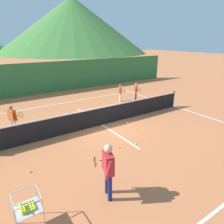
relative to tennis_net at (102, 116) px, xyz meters
The scene contains 17 objects.
ground_plane 0.50m from the tennis_net, ahead, with size 120.00×120.00×0.00m, color #C67042.
line_baseline_far 4.80m from the tennis_net, 90.00° to the left, with size 11.18×0.08×0.01m, color white.
line_sideline_east 5.61m from the tennis_net, ahead, with size 0.08×11.21×0.01m, color white.
line_service_center 0.50m from the tennis_net, ahead, with size 0.08×5.98×0.01m, color white.
tennis_net is the anchor object (origin of this frame).
instructor 5.10m from the tennis_net, 118.98° to the right, with size 0.44×0.81×1.63m.
student_0 4.17m from the tennis_net, 159.88° to the left, with size 0.62×0.56×1.36m.
student_1 4.39m from the tennis_net, 41.42° to the left, with size 0.40×0.67×1.19m.
student_2 5.06m from the tennis_net, 29.73° to the left, with size 0.48×0.67×1.27m.
ball_cart 6.23m from the tennis_net, 136.67° to the right, with size 0.58×0.58×0.90m.
tennis_ball_1 1.44m from the tennis_net, 26.78° to the right, with size 0.07×0.07×0.07m, color yellow.
tennis_ball_2 4.58m from the tennis_net, 152.64° to the right, with size 0.07×0.07×0.07m, color yellow.
tennis_ball_3 2.57m from the tennis_net, 104.86° to the right, with size 0.07×0.07×0.07m, color yellow.
tennis_ball_4 2.61m from the tennis_net, 86.82° to the right, with size 0.07×0.07×0.07m, color yellow.
tennis_ball_5 1.90m from the tennis_net, 52.41° to the right, with size 0.07×0.07×0.07m, color yellow.
windscreen_fence 8.29m from the tennis_net, 90.00° to the left, with size 24.59×0.08×2.50m, color #33753D.
hill_1 61.82m from the tennis_net, 67.63° to the left, with size 46.98×46.98×16.76m, color #427A38.
Camera 1 is at (-4.91, -8.31, 4.16)m, focal length 32.47 mm.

